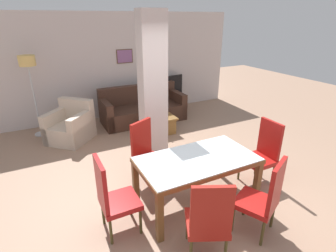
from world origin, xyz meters
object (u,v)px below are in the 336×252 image
(dining_chair_head_left, at_px, (112,196))
(tv_screen, at_px, (170,86))
(dining_chair_near_right, at_px, (264,197))
(dining_table, at_px, (197,168))
(tv_stand, at_px, (169,103))
(bottle, at_px, (164,115))
(dining_chair_near_left, at_px, (209,219))
(dining_chair_head_right, at_px, (263,152))
(dining_chair_far_left, at_px, (147,152))
(sofa, at_px, (143,110))
(armchair, at_px, (71,127))
(coffee_table, at_px, (160,125))
(floor_lamp, at_px, (29,69))

(dining_chair_head_left, bearing_deg, tv_screen, 144.51)
(dining_chair_head_left, xyz_separation_m, dining_chair_near_right, (1.63, -0.86, 0.00))
(dining_chair_head_left, bearing_deg, dining_table, 90.00)
(tv_stand, height_order, tv_screen, tv_screen)
(bottle, bearing_deg, dining_chair_near_left, -108.06)
(dining_chair_head_right, bearing_deg, dining_chair_far_left, 63.37)
(tv_screen, bearing_deg, dining_chair_head_right, 75.34)
(sofa, distance_m, tv_stand, 1.16)
(dining_table, height_order, dining_chair_far_left, dining_chair_far_left)
(armchair, bearing_deg, dining_chair_head_right, 173.42)
(dining_chair_head_left, distance_m, sofa, 3.94)
(coffee_table, bearing_deg, dining_chair_near_right, -93.73)
(dining_chair_head_left, height_order, tv_stand, dining_chair_head_left)
(dining_chair_head_left, height_order, armchair, dining_chair_head_left)
(tv_stand, distance_m, floor_lamp, 3.78)
(armchair, bearing_deg, dining_chair_near_right, 157.22)
(tv_screen, xyz_separation_m, floor_lamp, (-3.53, -0.24, 0.84))
(dining_chair_far_left, xyz_separation_m, floor_lamp, (-1.50, 2.90, 0.99))
(dining_chair_near_left, bearing_deg, dining_chair_head_left, 158.22)
(dining_table, xyz_separation_m, dining_chair_far_left, (-0.41, 0.84, -0.05))
(tv_screen, bearing_deg, dining_chair_head_left, 44.91)
(coffee_table, relative_size, tv_screen, 0.77)
(dining_table, relative_size, dining_chair_head_right, 1.56)
(dining_table, bearing_deg, floor_lamp, 117.01)
(dining_chair_head_right, xyz_separation_m, bottle, (-0.60, 2.42, -0.06))
(dining_chair_head_right, relative_size, sofa, 0.50)
(dining_chair_head_right, relative_size, tv_stand, 1.05)
(dining_chair_near_left, relative_size, armchair, 0.91)
(tv_stand, bearing_deg, dining_chair_near_right, -104.01)
(bottle, relative_size, tv_screen, 0.28)
(dining_table, height_order, tv_stand, dining_table)
(dining_table, relative_size, armchair, 1.41)
(dining_table, distance_m, armchair, 3.39)
(dining_chair_head_right, distance_m, tv_stand, 4.02)
(dining_chair_head_left, xyz_separation_m, coffee_table, (1.86, 2.55, -0.35))
(sofa, distance_m, armchair, 1.91)
(armchair, distance_m, tv_stand, 3.05)
(dining_chair_near_left, xyz_separation_m, bottle, (1.07, 3.29, -0.06))
(dining_chair_near_right, xyz_separation_m, tv_stand, (1.21, 4.84, -0.35))
(dining_chair_far_left, bearing_deg, coffee_table, -147.45)
(sofa, xyz_separation_m, coffee_table, (0.06, -0.95, -0.10))
(dining_chair_head_left, bearing_deg, floor_lamp, -169.61)
(dining_chair_far_left, relative_size, floor_lamp, 0.58)
(coffee_table, xyz_separation_m, floor_lamp, (-2.54, 1.19, 1.33))
(armchair, xyz_separation_m, bottle, (1.96, -0.69, 0.19))
(dining_chair_near_right, xyz_separation_m, bottle, (0.25, 3.28, -0.06))
(dining_chair_near_right, distance_m, tv_screen, 4.99)
(sofa, distance_m, coffee_table, 0.96)
(dining_chair_head_left, relative_size, sofa, 0.50)
(dining_chair_near_left, relative_size, coffee_table, 1.54)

